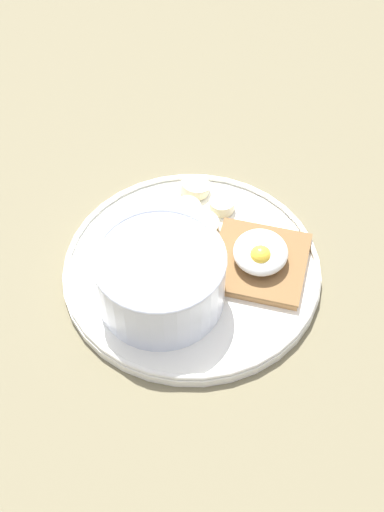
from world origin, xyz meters
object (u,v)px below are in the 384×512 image
at_px(banana_slice_inner, 164,227).
at_px(poached_egg, 261,253).
at_px(banana_slice_front, 187,210).
at_px(banana_slice_back, 222,205).
at_px(banana_slice_outer, 195,187).
at_px(oatmeal_bowl, 160,278).
at_px(banana_slice_left, 163,210).
at_px(banana_slice_right, 204,225).
at_px(toast_slice, 259,262).

bearing_deg(banana_slice_inner, poached_egg, 71.53).
xyz_separation_m(banana_slice_front, banana_slice_back, (-0.01, 0.04, -0.00)).
bearing_deg(banana_slice_front, banana_slice_outer, 171.99).
xyz_separation_m(oatmeal_bowl, banana_slice_back, (-0.13, 0.05, -0.03)).
height_order(poached_egg, banana_slice_left, poached_egg).
bearing_deg(banana_slice_right, banana_slice_inner, -78.74).
bearing_deg(banana_slice_right, banana_slice_left, -111.01).
bearing_deg(banana_slice_outer, toast_slice, 38.73).
bearing_deg(banana_slice_right, banana_slice_back, 153.20).
relative_size(banana_slice_front, banana_slice_outer, 0.72).
bearing_deg(banana_slice_inner, banana_slice_left, -169.08).
distance_m(banana_slice_left, banana_slice_right, 0.05).
xyz_separation_m(oatmeal_bowl, poached_egg, (-0.05, 0.10, -0.01)).
xyz_separation_m(banana_slice_left, banana_slice_right, (0.02, 0.05, 0.00)).
height_order(banana_slice_back, banana_slice_inner, banana_slice_inner).
bearing_deg(banana_slice_left, banana_slice_right, 68.99).
height_order(banana_slice_back, banana_slice_outer, banana_slice_outer).
distance_m(toast_slice, banana_slice_left, 0.13).
bearing_deg(banana_slice_front, poached_egg, 52.42).
xyz_separation_m(banana_slice_front, banana_slice_left, (0.00, -0.03, -0.00)).
height_order(poached_egg, banana_slice_back, poached_egg).
distance_m(toast_slice, banana_slice_front, 0.11).
bearing_deg(toast_slice, banana_slice_right, -124.33).
bearing_deg(oatmeal_bowl, banana_slice_back, 158.69).
bearing_deg(banana_slice_inner, banana_slice_back, 124.73).
bearing_deg(banana_slice_inner, banana_slice_right, 101.26).
height_order(toast_slice, banana_slice_left, banana_slice_left).
relative_size(banana_slice_back, banana_slice_right, 0.86).
bearing_deg(poached_egg, banana_slice_right, -125.11).
bearing_deg(oatmeal_bowl, poached_egg, 118.25).
bearing_deg(banana_slice_right, poached_egg, 54.89).
height_order(banana_slice_front, banana_slice_right, same).
height_order(oatmeal_bowl, banana_slice_right, oatmeal_bowl).
xyz_separation_m(oatmeal_bowl, banana_slice_front, (-0.12, 0.01, -0.03)).
distance_m(oatmeal_bowl, banana_slice_inner, 0.09).
distance_m(banana_slice_inner, banana_slice_outer, 0.07).
xyz_separation_m(banana_slice_inner, banana_slice_outer, (-0.07, 0.03, -0.00)).
bearing_deg(banana_slice_front, toast_slice, 52.96).
bearing_deg(banana_slice_outer, oatmeal_bowl, -6.46).
relative_size(toast_slice, banana_slice_inner, 2.54).
xyz_separation_m(toast_slice, banana_slice_right, (-0.04, -0.06, 0.00)).
distance_m(toast_slice, banana_slice_back, 0.09).
xyz_separation_m(banana_slice_back, banana_slice_outer, (-0.02, -0.03, 0.00)).
distance_m(poached_egg, banana_slice_back, 0.09).
relative_size(banana_slice_right, banana_slice_inner, 1.08).
bearing_deg(toast_slice, banana_slice_left, -118.91).
bearing_deg(toast_slice, banana_slice_outer, -141.27).
relative_size(oatmeal_bowl, poached_egg, 2.16).
height_order(banana_slice_right, banana_slice_outer, banana_slice_outer).
height_order(banana_slice_right, banana_slice_inner, banana_slice_inner).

